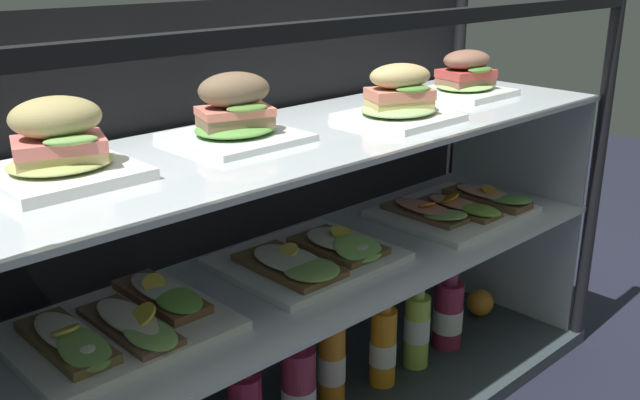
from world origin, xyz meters
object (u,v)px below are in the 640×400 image
(open_sandwich_tray_center, at_px, (120,324))
(juice_bottle_front_second, at_px, (332,362))
(orange_fruit_beside_bottles, at_px, (480,302))
(juice_bottle_back_right, at_px, (383,345))
(open_sandwich_tray_far_left, at_px, (458,208))
(plated_roll_sandwich_near_left_corner, at_px, (59,149))
(open_sandwich_tray_far_right, at_px, (313,256))
(plated_roll_sandwich_mid_left, at_px, (466,78))
(juice_bottle_back_center, at_px, (299,391))
(juice_bottle_tucked_behind, at_px, (417,328))
(juice_bottle_front_left_end, at_px, (448,313))
(plated_roll_sandwich_left_of_center, at_px, (399,101))
(plated_roll_sandwich_center, at_px, (235,116))

(open_sandwich_tray_center, relative_size, juice_bottle_front_second, 1.43)
(juice_bottle_front_second, xyz_separation_m, orange_fruit_beside_bottles, (0.57, 0.00, -0.06))
(open_sandwich_tray_center, height_order, juice_bottle_back_right, open_sandwich_tray_center)
(open_sandwich_tray_center, relative_size, open_sandwich_tray_far_left, 1.00)
(plated_roll_sandwich_near_left_corner, distance_m, open_sandwich_tray_far_right, 0.57)
(open_sandwich_tray_center, xyz_separation_m, juice_bottle_front_second, (0.47, -0.01, -0.26))
(plated_roll_sandwich_mid_left, relative_size, juice_bottle_front_second, 0.77)
(juice_bottle_back_center, xyz_separation_m, juice_bottle_front_second, (0.12, 0.03, -0.00))
(juice_bottle_back_right, height_order, orange_fruit_beside_bottles, juice_bottle_back_right)
(juice_bottle_back_center, height_order, juice_bottle_tucked_behind, juice_bottle_back_center)
(open_sandwich_tray_far_left, height_order, juice_bottle_back_right, open_sandwich_tray_far_left)
(juice_bottle_tucked_behind, bearing_deg, open_sandwich_tray_far_left, 2.76)
(plated_roll_sandwich_mid_left, distance_m, juice_bottle_front_second, 0.72)
(juice_bottle_front_left_end, bearing_deg, open_sandwich_tray_far_left, 12.89)
(plated_roll_sandwich_left_of_center, distance_m, juice_bottle_front_left_end, 0.62)
(open_sandwich_tray_center, distance_m, juice_bottle_tucked_behind, 0.77)
(plated_roll_sandwich_left_of_center, xyz_separation_m, open_sandwich_tray_center, (-0.60, 0.07, -0.30))
(plated_roll_sandwich_mid_left, relative_size, open_sandwich_tray_far_left, 0.54)
(orange_fruit_beside_bottles, bearing_deg, plated_roll_sandwich_near_left_corner, 178.60)
(plated_roll_sandwich_left_of_center, bearing_deg, open_sandwich_tray_far_right, 161.95)
(open_sandwich_tray_far_left, bearing_deg, juice_bottle_back_right, -179.25)
(orange_fruit_beside_bottles, bearing_deg, plated_roll_sandwich_mid_left, 177.74)
(plated_roll_sandwich_center, bearing_deg, orange_fruit_beside_bottles, -2.48)
(open_sandwich_tray_far_left, height_order, orange_fruit_beside_bottles, open_sandwich_tray_far_left)
(plated_roll_sandwich_left_of_center, height_order, juice_bottle_back_right, plated_roll_sandwich_left_of_center)
(open_sandwich_tray_far_left, xyz_separation_m, juice_bottle_front_second, (-0.39, 0.03, -0.26))
(juice_bottle_back_center, relative_size, juice_bottle_front_left_end, 1.09)
(juice_bottle_back_right, bearing_deg, orange_fruit_beside_bottles, 4.55)
(orange_fruit_beside_bottles, bearing_deg, plated_roll_sandwich_left_of_center, -172.02)
(plated_roll_sandwich_mid_left, height_order, juice_bottle_back_right, plated_roll_sandwich_mid_left)
(plated_roll_sandwich_center, height_order, juice_bottle_front_second, plated_roll_sandwich_center)
(plated_roll_sandwich_mid_left, bearing_deg, plated_roll_sandwich_center, 177.48)
(juice_bottle_back_right, bearing_deg, juice_bottle_front_second, 167.13)
(plated_roll_sandwich_center, distance_m, juice_bottle_front_left_end, 0.82)
(plated_roll_sandwich_left_of_center, bearing_deg, plated_roll_sandwich_near_left_corner, 172.28)
(plated_roll_sandwich_near_left_corner, xyz_separation_m, open_sandwich_tray_far_right, (0.48, -0.03, -0.30))
(plated_roll_sandwich_near_left_corner, bearing_deg, juice_bottle_back_right, -5.32)
(plated_roll_sandwich_center, xyz_separation_m, open_sandwich_tray_center, (-0.27, -0.03, -0.30))
(juice_bottle_front_left_end, bearing_deg, plated_roll_sandwich_mid_left, 30.68)
(open_sandwich_tray_far_right, bearing_deg, plated_roll_sandwich_center, 166.26)
(open_sandwich_tray_far_left, relative_size, orange_fruit_beside_bottles, 4.69)
(plated_roll_sandwich_center, xyz_separation_m, open_sandwich_tray_far_left, (0.60, -0.07, -0.30))
(plated_roll_sandwich_mid_left, bearing_deg, juice_bottle_tucked_behind, -167.43)
(juice_bottle_tucked_behind, bearing_deg, open_sandwich_tray_far_right, 173.39)
(open_sandwich_tray_far_left, distance_m, juice_bottle_front_left_end, 0.27)
(plated_roll_sandwich_near_left_corner, height_order, plated_roll_sandwich_left_of_center, plated_roll_sandwich_near_left_corner)
(plated_roll_sandwich_left_of_center, bearing_deg, juice_bottle_back_right, 77.46)
(plated_roll_sandwich_mid_left, xyz_separation_m, juice_bottle_front_left_end, (-0.07, -0.04, -0.57))
(juice_bottle_front_left_end, bearing_deg, plated_roll_sandwich_left_of_center, -173.88)
(plated_roll_sandwich_mid_left, bearing_deg, juice_bottle_back_right, -172.68)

